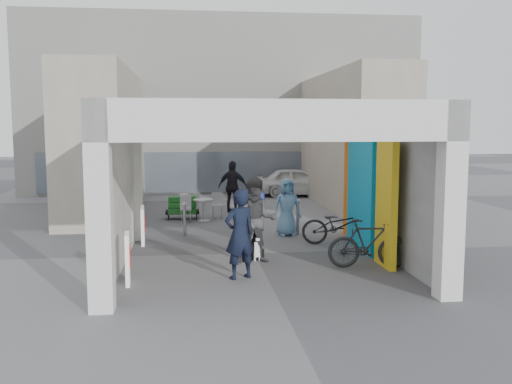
{
  "coord_description": "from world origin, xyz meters",
  "views": [
    {
      "loc": [
        -1.53,
        -13.41,
        3.07
      ],
      "look_at": [
        0.16,
        1.0,
        1.37
      ],
      "focal_mm": 40.0,
      "sensor_mm": 36.0,
      "label": 1
    }
  ],
  "objects": [
    {
      "name": "plaza_bldg_left",
      "position": [
        -4.5,
        7.5,
        2.5
      ],
      "size": [
        2.0,
        9.0,
        5.0
      ],
      "primitive_type": "cube",
      "color": "#AA9F8D",
      "rests_on": "ground"
    },
    {
      "name": "bollard_left",
      "position": [
        -1.69,
        2.38,
        0.46
      ],
      "size": [
        0.09,
        0.09,
        0.91
      ],
      "primitive_type": "cylinder",
      "color": "gray",
      "rests_on": "ground"
    },
    {
      "name": "man_with_dog",
      "position": [
        -0.55,
        -2.24,
        0.91
      ],
      "size": [
        0.78,
        0.67,
        1.81
      ],
      "primitive_type": "imported",
      "rotation": [
        0.0,
        0.0,
        3.57
      ],
      "color": "black",
      "rests_on": "ground"
    },
    {
      "name": "plaza_bldg_right",
      "position": [
        4.5,
        7.5,
        2.5
      ],
      "size": [
        2.0,
        9.0,
        5.0
      ],
      "primitive_type": "cube",
      "color": "#AA9F8D",
      "rests_on": "ground"
    },
    {
      "name": "advert_board_near",
      "position": [
        -2.75,
        -2.4,
        0.51
      ],
      "size": [
        0.14,
        0.55,
        1.0
      ],
      "rotation": [
        0.0,
        0.0,
        0.09
      ],
      "color": "white",
      "rests_on": "ground"
    },
    {
      "name": "bollard_right",
      "position": [
        1.5,
        2.28,
        0.48
      ],
      "size": [
        0.09,
        0.09,
        0.97
      ],
      "primitive_type": "cylinder",
      "color": "gray",
      "rests_on": "ground"
    },
    {
      "name": "ground",
      "position": [
        0.0,
        0.0,
        0.0
      ],
      "size": [
        90.0,
        90.0,
        0.0
      ],
      "primitive_type": "plane",
      "color": "#5E5E63",
      "rests_on": "ground"
    },
    {
      "name": "produce_stand",
      "position": [
        -1.78,
        5.33,
        0.29
      ],
      "size": [
        1.1,
        0.59,
        0.72
      ],
      "rotation": [
        0.0,
        0.0,
        -0.15
      ],
      "color": "black",
      "rests_on": "ground"
    },
    {
      "name": "bicycle_front",
      "position": [
        2.3,
        0.71,
        0.51
      ],
      "size": [
        2.04,
        1.07,
        1.02
      ],
      "primitive_type": "imported",
      "rotation": [
        0.0,
        0.0,
        1.36
      ],
      "color": "black",
      "rests_on": "ground"
    },
    {
      "name": "far_building",
      "position": [
        -0.0,
        13.99,
        3.99
      ],
      "size": [
        18.0,
        4.08,
        8.0
      ],
      "color": "silver",
      "rests_on": "ground"
    },
    {
      "name": "arcade_canopy",
      "position": [
        0.54,
        -0.82,
        2.3
      ],
      "size": [
        6.4,
        6.45,
        6.4
      ],
      "color": "silver",
      "rests_on": "ground"
    },
    {
      "name": "white_van",
      "position": [
        3.2,
        10.91,
        0.63
      ],
      "size": [
        3.86,
        1.99,
        1.26
      ],
      "primitive_type": "imported",
      "rotation": [
        0.0,
        0.0,
        1.43
      ],
      "color": "silver",
      "rests_on": "ground"
    },
    {
      "name": "cafe_set",
      "position": [
        -1.21,
        5.09,
        0.3
      ],
      "size": [
        1.4,
        1.13,
        0.85
      ],
      "rotation": [
        0.0,
        0.0,
        0.31
      ],
      "color": "#99999D",
      "rests_on": "ground"
    },
    {
      "name": "advert_board_far",
      "position": [
        -2.75,
        1.32,
        0.51
      ],
      "size": [
        0.13,
        0.55,
        1.0
      ],
      "rotation": [
        0.0,
        0.0,
        0.05
      ],
      "color": "white",
      "rests_on": "ground"
    },
    {
      "name": "man_back_turned",
      "position": [
        -0.05,
        -0.93,
        0.95
      ],
      "size": [
        0.93,
        0.73,
        1.91
      ],
      "primitive_type": "imported",
      "rotation": [
        0.0,
        0.0,
        -0.01
      ],
      "color": "#444346",
      "rests_on": "ground"
    },
    {
      "name": "man_elderly",
      "position": [
        1.16,
        2.11,
        0.8
      ],
      "size": [
        0.85,
        0.62,
        1.6
      ],
      "primitive_type": "imported",
      "rotation": [
        0.0,
        0.0,
        0.14
      ],
      "color": "#5D89B6",
      "rests_on": "ground"
    },
    {
      "name": "crate_stack",
      "position": [
        1.02,
        7.56,
        0.28
      ],
      "size": [
        0.5,
        0.42,
        0.56
      ],
      "rotation": [
        0.0,
        0.0,
        -0.16
      ],
      "color": "#18541E",
      "rests_on": "ground"
    },
    {
      "name": "man_crates",
      "position": [
        -0.02,
        6.54,
        0.91
      ],
      "size": [
        1.16,
        0.8,
        1.82
      ],
      "primitive_type": "imported",
      "rotation": [
        0.0,
        0.0,
        2.78
      ],
      "color": "black",
      "rests_on": "ground"
    },
    {
      "name": "bollard_center",
      "position": [
        0.02,
        2.54,
        0.43
      ],
      "size": [
        0.09,
        0.09,
        0.86
      ],
      "primitive_type": "cylinder",
      "color": "gray",
      "rests_on": "ground"
    },
    {
      "name": "border_collie",
      "position": [
        -0.02,
        -0.67,
        0.27
      ],
      "size": [
        0.25,
        0.48,
        0.67
      ],
      "rotation": [
        0.0,
        0.0,
        0.36
      ],
      "color": "black",
      "rests_on": "ground"
    },
    {
      "name": "bicycle_rear",
      "position": [
        2.3,
        -1.68,
        0.53
      ],
      "size": [
        1.81,
        0.7,
        1.06
      ],
      "primitive_type": "imported",
      "rotation": [
        0.0,
        0.0,
        1.46
      ],
      "color": "black",
      "rests_on": "ground"
    }
  ]
}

